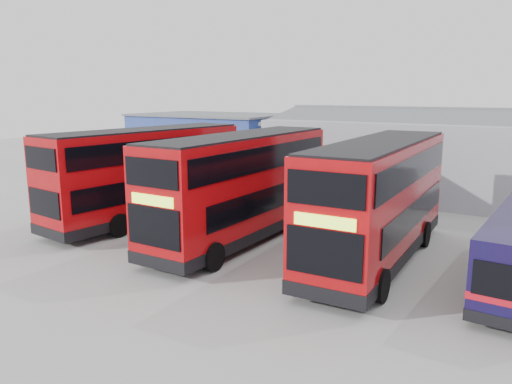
{
  "coord_description": "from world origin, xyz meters",
  "views": [
    {
      "loc": [
        10.42,
        -15.95,
        6.9
      ],
      "look_at": [
        -1.79,
        4.56,
        2.1
      ],
      "focal_mm": 35.0,
      "sensor_mm": 36.0,
      "label": 1
    }
  ],
  "objects_px": {
    "office_block": "(213,144)",
    "panel_van": "(150,165)",
    "double_decker_left": "(147,176)",
    "double_decker_right": "(379,202)",
    "maintenance_shed": "(507,159)",
    "double_decker_centre": "(242,188)"
  },
  "relations": [
    {
      "from": "double_decker_left",
      "to": "panel_van",
      "type": "xyz_separation_m",
      "value": [
        -9.2,
        10.17,
        -1.38
      ]
    },
    {
      "from": "maintenance_shed",
      "to": "double_decker_centre",
      "type": "height_order",
      "value": "maintenance_shed"
    },
    {
      "from": "double_decker_left",
      "to": "double_decker_centre",
      "type": "bearing_deg",
      "value": -177.32
    },
    {
      "from": "office_block",
      "to": "double_decker_left",
      "type": "bearing_deg",
      "value": -67.65
    },
    {
      "from": "maintenance_shed",
      "to": "double_decker_right",
      "type": "bearing_deg",
      "value": -101.85
    },
    {
      "from": "double_decker_left",
      "to": "panel_van",
      "type": "relative_size",
      "value": 2.58
    },
    {
      "from": "panel_van",
      "to": "maintenance_shed",
      "type": "bearing_deg",
      "value": 8.27
    },
    {
      "from": "maintenance_shed",
      "to": "double_decker_centre",
      "type": "relative_size",
      "value": 2.56
    },
    {
      "from": "double_decker_right",
      "to": "maintenance_shed",
      "type": "bearing_deg",
      "value": 77.04
    },
    {
      "from": "office_block",
      "to": "maintenance_shed",
      "type": "bearing_deg",
      "value": 5.21
    },
    {
      "from": "panel_van",
      "to": "office_block",
      "type": "bearing_deg",
      "value": 45.35
    },
    {
      "from": "maintenance_shed",
      "to": "office_block",
      "type": "bearing_deg",
      "value": -174.79
    },
    {
      "from": "office_block",
      "to": "maintenance_shed",
      "type": "relative_size",
      "value": 0.4
    },
    {
      "from": "double_decker_centre",
      "to": "double_decker_right",
      "type": "relative_size",
      "value": 1.0
    },
    {
      "from": "office_block",
      "to": "panel_van",
      "type": "distance_m",
      "value": 5.47
    },
    {
      "from": "office_block",
      "to": "panel_van",
      "type": "xyz_separation_m",
      "value": [
        -3.35,
        -4.07,
        -1.48
      ]
    },
    {
      "from": "panel_van",
      "to": "double_decker_centre",
      "type": "bearing_deg",
      "value": -39.63
    },
    {
      "from": "maintenance_shed",
      "to": "double_decker_centre",
      "type": "bearing_deg",
      "value": -120.36
    },
    {
      "from": "double_decker_left",
      "to": "panel_van",
      "type": "distance_m",
      "value": 13.78
    },
    {
      "from": "office_block",
      "to": "double_decker_left",
      "type": "height_order",
      "value": "office_block"
    },
    {
      "from": "double_decker_left",
      "to": "double_decker_right",
      "type": "distance_m",
      "value": 12.72
    },
    {
      "from": "maintenance_shed",
      "to": "double_decker_left",
      "type": "relative_size",
      "value": 2.53
    }
  ]
}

